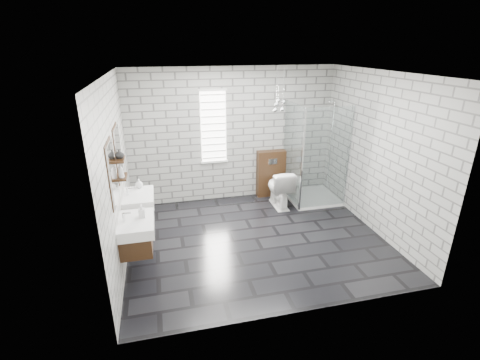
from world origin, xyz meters
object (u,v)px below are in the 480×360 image
object	(u,v)px
vanity_right	(136,200)
toilet	(279,188)
vanity_left	(134,226)
shower_enclosure	(311,179)
cistern_panel	(271,173)

from	to	relation	value
vanity_right	toilet	distance (m)	2.84
vanity_left	shower_enclosure	world-z (taller)	shower_enclosure
vanity_right	cistern_panel	distance (m)	3.02
cistern_panel	vanity_left	bearing A→B (deg)	-140.75
toilet	vanity_right	bearing A→B (deg)	15.75
vanity_left	cistern_panel	bearing A→B (deg)	39.25
shower_enclosure	vanity_right	bearing A→B (deg)	-166.75
vanity_left	shower_enclosure	xyz separation A→B (m)	(3.41, 1.69, -0.25)
vanity_left	shower_enclosure	bearing A→B (deg)	26.44
vanity_right	shower_enclosure	bearing A→B (deg)	13.25
vanity_right	shower_enclosure	world-z (taller)	shower_enclosure
shower_enclosure	toilet	bearing A→B (deg)	-177.09
shower_enclosure	vanity_left	bearing A→B (deg)	-153.56
vanity_right	cistern_panel	bearing A→B (deg)	25.99
shower_enclosure	toilet	world-z (taller)	shower_enclosure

